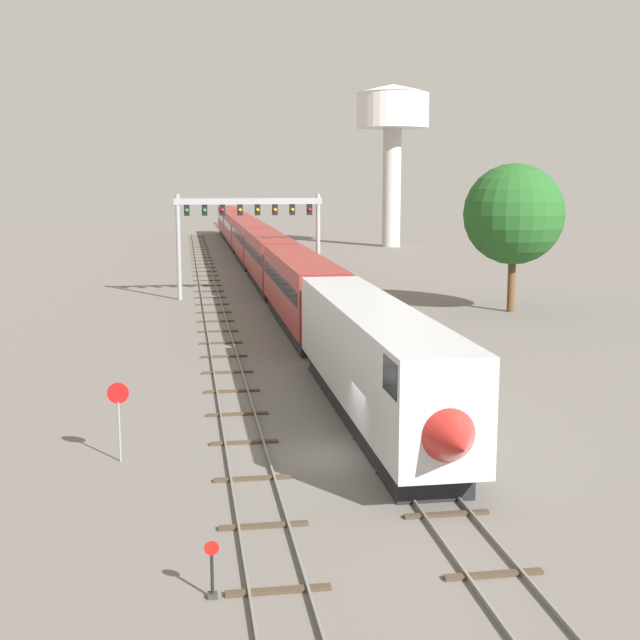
% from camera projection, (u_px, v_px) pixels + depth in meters
% --- Properties ---
extents(ground_plane, '(400.00, 400.00, 0.00)m').
position_uv_depth(ground_plane, '(344.00, 456.00, 31.34)').
color(ground_plane, slate).
extents(track_main, '(2.60, 200.00, 0.16)m').
position_uv_depth(track_main, '(258.00, 273.00, 90.09)').
color(track_main, slate).
rests_on(track_main, ground).
extents(track_near, '(2.60, 160.00, 0.16)m').
position_uv_depth(track_near, '(211.00, 301.00, 69.76)').
color(track_near, slate).
rests_on(track_near, ground).
extents(passenger_train, '(3.04, 132.55, 4.80)m').
position_uv_depth(passenger_train, '(258.00, 248.00, 89.74)').
color(passenger_train, silver).
rests_on(passenger_train, ground).
extents(signal_gantry, '(12.10, 0.49, 8.60)m').
position_uv_depth(signal_gantry, '(249.00, 221.00, 70.74)').
color(signal_gantry, '#999BA0').
rests_on(signal_gantry, ground).
extents(water_tower, '(10.33, 10.33, 22.71)m').
position_uv_depth(water_tower, '(393.00, 119.00, 121.13)').
color(water_tower, beige).
rests_on(water_tower, ground).
extents(switch_stand, '(0.36, 0.24, 1.46)m').
position_uv_depth(switch_stand, '(212.00, 578.00, 20.71)').
color(switch_stand, black).
rests_on(switch_stand, ground).
extents(stop_sign, '(0.76, 0.08, 2.88)m').
position_uv_depth(stop_sign, '(119.00, 410.00, 30.44)').
color(stop_sign, gray).
rests_on(stop_sign, ground).
extents(trackside_tree_left, '(7.42, 7.42, 10.98)m').
position_uv_depth(trackside_tree_left, '(514.00, 214.00, 63.46)').
color(trackside_tree_left, brown).
rests_on(trackside_tree_left, ground).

